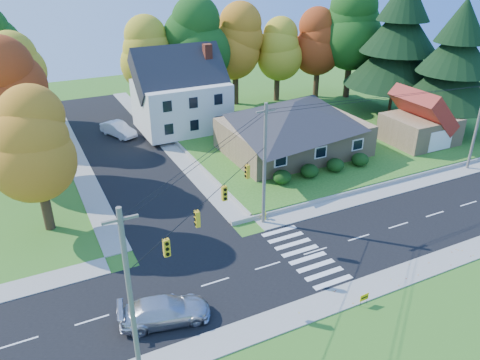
# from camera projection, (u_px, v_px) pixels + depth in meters

# --- Properties ---
(ground) EXTENTS (120.00, 120.00, 0.00)m
(ground) POSITION_uv_depth(u_px,v_px,m) (315.00, 251.00, 34.20)
(ground) COLOR #3D7923
(road_main) EXTENTS (90.00, 8.00, 0.02)m
(road_main) POSITION_uv_depth(u_px,v_px,m) (315.00, 251.00, 34.19)
(road_main) COLOR black
(road_main) RESTS_ON ground
(road_cross) EXTENTS (8.00, 44.00, 0.02)m
(road_cross) POSITION_uv_depth(u_px,v_px,m) (121.00, 148.00, 51.90)
(road_cross) COLOR black
(road_cross) RESTS_ON ground
(sidewalk_north) EXTENTS (90.00, 2.00, 0.08)m
(sidewalk_north) POSITION_uv_depth(u_px,v_px,m) (280.00, 219.00, 38.20)
(sidewalk_north) COLOR #9C9A90
(sidewalk_north) RESTS_ON ground
(sidewalk_south) EXTENTS (90.00, 2.00, 0.08)m
(sidewalk_south) POSITION_uv_depth(u_px,v_px,m) (360.00, 291.00, 30.16)
(sidewalk_south) COLOR #9C9A90
(sidewalk_south) RESTS_ON ground
(lawn) EXTENTS (30.00, 30.00, 0.50)m
(lawn) POSITION_uv_depth(u_px,v_px,m) (305.00, 131.00, 56.14)
(lawn) COLOR #3D7923
(lawn) RESTS_ON ground
(ranch_house) EXTENTS (14.60, 10.60, 5.40)m
(ranch_house) POSITION_uv_depth(u_px,v_px,m) (293.00, 126.00, 48.79)
(ranch_house) COLOR tan
(ranch_house) RESTS_ON lawn
(colonial_house) EXTENTS (10.40, 8.40, 9.60)m
(colonial_house) POSITION_uv_depth(u_px,v_px,m) (181.00, 95.00, 54.68)
(colonial_house) COLOR silver
(colonial_house) RESTS_ON lawn
(garage) EXTENTS (7.30, 6.30, 4.60)m
(garage) POSITION_uv_depth(u_px,v_px,m) (421.00, 122.00, 51.33)
(garage) COLOR tan
(garage) RESTS_ON lawn
(hedge_row) EXTENTS (10.70, 1.70, 1.27)m
(hedge_row) POSITION_uv_depth(u_px,v_px,m) (323.00, 168.00, 44.55)
(hedge_row) COLOR #163A10
(hedge_row) RESTS_ON lawn
(traffic_infrastructure) EXTENTS (38.10, 10.66, 10.00)m
(traffic_infrastructure) POSITION_uv_depth(u_px,v_px,m) (308.00, 181.00, 32.95)
(traffic_infrastructure) COLOR #666059
(traffic_infrastructure) RESTS_ON ground
(tree_lot_0) EXTENTS (6.72, 6.72, 12.51)m
(tree_lot_0) POSITION_uv_depth(u_px,v_px,m) (147.00, 55.00, 57.04)
(tree_lot_0) COLOR #3F2A19
(tree_lot_0) RESTS_ON lawn
(tree_lot_1) EXTENTS (7.84, 7.84, 14.60)m
(tree_lot_1) POSITION_uv_depth(u_px,v_px,m) (195.00, 41.00, 58.05)
(tree_lot_1) COLOR #3F2A19
(tree_lot_1) RESTS_ON lawn
(tree_lot_2) EXTENTS (7.28, 7.28, 13.56)m
(tree_lot_2) POSITION_uv_depth(u_px,v_px,m) (235.00, 41.00, 61.53)
(tree_lot_2) COLOR #3F2A19
(tree_lot_2) RESTS_ON lawn
(tree_lot_3) EXTENTS (6.16, 6.16, 11.47)m
(tree_lot_3) POSITION_uv_depth(u_px,v_px,m) (278.00, 49.00, 63.70)
(tree_lot_3) COLOR #3F2A19
(tree_lot_3) RESTS_ON lawn
(tree_lot_4) EXTENTS (6.72, 6.72, 12.51)m
(tree_lot_4) POSITION_uv_depth(u_px,v_px,m) (319.00, 42.00, 64.99)
(tree_lot_4) COLOR #3F2A19
(tree_lot_4) RESTS_ON lawn
(tree_lot_5) EXTENTS (8.40, 8.40, 15.64)m
(tree_lot_5) POSITION_uv_depth(u_px,v_px,m) (353.00, 27.00, 64.11)
(tree_lot_5) COLOR #3F2A19
(tree_lot_5) RESTS_ON lawn
(conifer_east_a) EXTENTS (12.80, 12.80, 16.96)m
(conifer_east_a) POSITION_uv_depth(u_px,v_px,m) (399.00, 42.00, 58.47)
(conifer_east_a) COLOR #3F2A19
(conifer_east_a) RESTS_ON lawn
(conifer_east_b) EXTENTS (11.20, 11.20, 14.84)m
(conifer_east_b) POSITION_uv_depth(u_px,v_px,m) (455.00, 63.00, 52.93)
(conifer_east_b) COLOR #3F2A19
(conifer_east_b) RESTS_ON lawn
(tree_west_0) EXTENTS (6.16, 6.16, 11.47)m
(tree_west_0) POSITION_uv_depth(u_px,v_px,m) (33.00, 144.00, 33.90)
(tree_west_0) COLOR #3F2A19
(tree_west_0) RESTS_ON ground
(tree_west_1) EXTENTS (7.28, 7.28, 13.56)m
(tree_west_1) POSITION_uv_depth(u_px,v_px,m) (8.00, 94.00, 40.96)
(tree_west_1) COLOR #3F2A19
(tree_west_1) RESTS_ON ground
(tree_west_2) EXTENTS (6.72, 6.72, 12.51)m
(tree_west_2) POSITION_uv_depth(u_px,v_px,m) (15.00, 75.00, 49.68)
(tree_west_2) COLOR #3F2A19
(tree_west_2) RESTS_ON ground
(silver_sedan) EXTENTS (5.67, 3.20, 1.55)m
(silver_sedan) POSITION_uv_depth(u_px,v_px,m) (165.00, 311.00, 27.42)
(silver_sedan) COLOR silver
(silver_sedan) RESTS_ON road_main
(white_car) EXTENTS (3.59, 5.28, 1.65)m
(white_car) POSITION_uv_depth(u_px,v_px,m) (118.00, 129.00, 54.98)
(white_car) COLOR silver
(white_car) RESTS_ON road_cross
(fire_hydrant) EXTENTS (0.47, 0.37, 0.82)m
(fire_hydrant) POSITION_uv_depth(u_px,v_px,m) (264.00, 215.00, 38.06)
(fire_hydrant) COLOR yellow
(fire_hydrant) RESTS_ON ground
(yard_sign) EXTENTS (0.67, 0.07, 0.84)m
(yard_sign) POSITION_uv_depth(u_px,v_px,m) (364.00, 297.00, 28.75)
(yard_sign) COLOR black
(yard_sign) RESTS_ON ground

